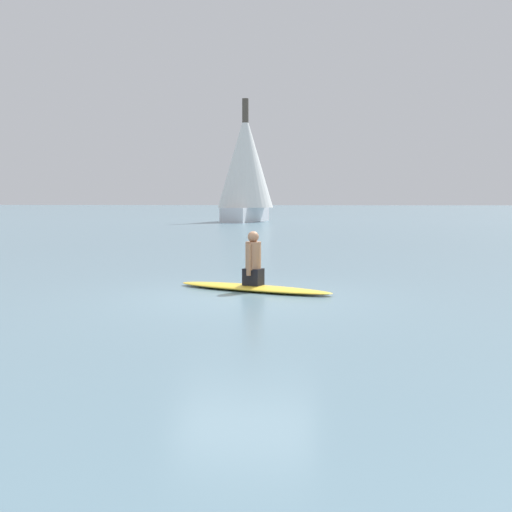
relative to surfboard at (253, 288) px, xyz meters
name	(u,v)px	position (x,y,z in m)	size (l,w,h in m)	color
ground_plane	(244,298)	(-0.99, 0.05, -0.05)	(400.00, 400.00, 0.00)	slate
surfboard	(253,288)	(0.00, 0.00, 0.00)	(3.28, 0.66, 0.11)	gold
person_paddler	(253,261)	(0.00, 0.00, 0.53)	(0.45, 0.42, 1.04)	black
sailboat_near_right	(245,164)	(38.81, 4.80, 4.50)	(6.60, 5.33, 9.72)	silver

